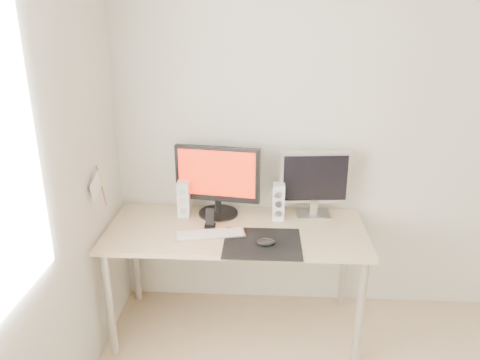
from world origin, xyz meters
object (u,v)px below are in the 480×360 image
object	(u,v)px
mouse	(266,242)
speaker_right	(278,202)
main_monitor	(217,179)
second_monitor	(315,181)
keyboard	(210,234)
phone_dock	(210,222)
desk	(236,239)
speaker_left	(184,199)

from	to	relation	value
mouse	speaker_right	xyz separation A→B (m)	(0.08, 0.38, 0.10)
main_monitor	speaker_right	xyz separation A→B (m)	(0.39, -0.04, -0.13)
second_monitor	speaker_right	size ratio (longest dim) A/B	1.89
keyboard	phone_dock	bearing A→B (deg)	96.32
desk	phone_dock	xyz separation A→B (m)	(-0.16, 0.01, 0.11)
mouse	second_monitor	distance (m)	0.58
second_monitor	phone_dock	xyz separation A→B (m)	(-0.66, -0.21, -0.20)
main_monitor	keyboard	size ratio (longest dim) A/B	1.26
speaker_right	keyboard	size ratio (longest dim) A/B	0.55
second_monitor	speaker_right	world-z (taller)	second_monitor
speaker_right	keyboard	xyz separation A→B (m)	(-0.41, -0.26, -0.11)
second_monitor	speaker_right	bearing A→B (deg)	-163.19
desk	speaker_left	world-z (taller)	speaker_left
mouse	second_monitor	size ratio (longest dim) A/B	0.25
main_monitor	phone_dock	distance (m)	0.29
speaker_right	speaker_left	bearing A→B (deg)	178.64
second_monitor	desk	bearing A→B (deg)	-155.69
desk	speaker_right	distance (m)	0.36
speaker_right	keyboard	world-z (taller)	speaker_right
speaker_right	keyboard	bearing A→B (deg)	-148.10
desk	keyboard	xyz separation A→B (m)	(-0.15, -0.10, 0.09)
second_monitor	speaker_left	bearing A→B (deg)	-176.26
phone_dock	second_monitor	bearing A→B (deg)	18.06
main_monitor	phone_dock	bearing A→B (deg)	-99.51
desk	main_monitor	world-z (taller)	main_monitor
main_monitor	speaker_right	distance (m)	0.42
speaker_left	speaker_right	bearing A→B (deg)	-1.36
speaker_left	second_monitor	bearing A→B (deg)	3.74
mouse	speaker_right	world-z (taller)	speaker_right
main_monitor	keyboard	distance (m)	0.39
desk	speaker_left	size ratio (longest dim) A/B	6.69
phone_dock	mouse	bearing A→B (deg)	-33.69
phone_dock	desk	bearing A→B (deg)	-3.26
second_monitor	keyboard	size ratio (longest dim) A/B	1.04
main_monitor	speaker_right	world-z (taller)	main_monitor
desk	main_monitor	distance (m)	0.41
phone_dock	speaker_left	bearing A→B (deg)	139.70
mouse	desk	xyz separation A→B (m)	(-0.19, 0.22, -0.10)
mouse	speaker_right	bearing A→B (deg)	78.30
main_monitor	second_monitor	distance (m)	0.62
second_monitor	speaker_left	size ratio (longest dim) A/B	1.89
speaker_left	speaker_right	xyz separation A→B (m)	(0.61, -0.01, 0.00)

